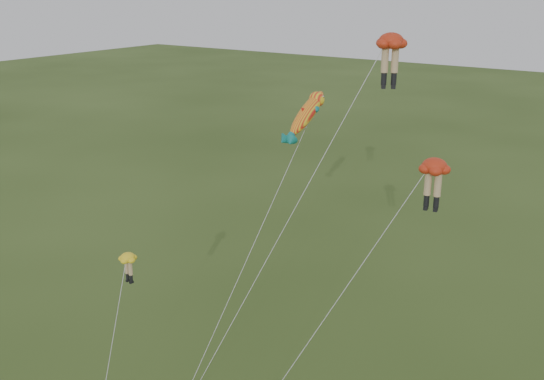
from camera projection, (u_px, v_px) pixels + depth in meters
The scene contains 4 objects.
legs_kite_red_high at pixel (387, 51), 27.90m from camera, with size 7.99×9.48×19.40m.
legs_kite_red_mid at pixel (431, 174), 27.26m from camera, with size 7.02×8.46×14.12m.
legs_kite_yellow at pixel (127, 266), 32.54m from camera, with size 3.09×5.82×7.80m.
fish_kite at pixel (306, 115), 32.32m from camera, with size 3.02×10.56×16.28m.
Camera 1 is at (17.62, -18.82, 21.50)m, focal length 40.00 mm.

